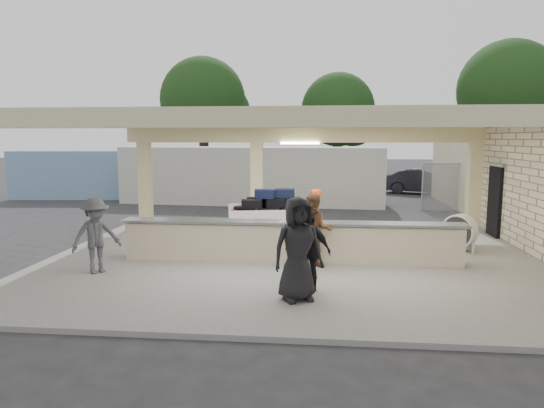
# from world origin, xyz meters

# --- Properties ---
(ground) EXTENTS (120.00, 120.00, 0.00)m
(ground) POSITION_xyz_m (0.00, 0.00, 0.00)
(ground) COLOR #242527
(ground) RESTS_ON ground
(pavilion) EXTENTS (12.01, 10.00, 3.55)m
(pavilion) POSITION_xyz_m (0.21, 0.66, 1.35)
(pavilion) COLOR slate
(pavilion) RESTS_ON ground
(baggage_counter) EXTENTS (8.20, 0.58, 0.98)m
(baggage_counter) POSITION_xyz_m (0.00, -0.50, 0.59)
(baggage_counter) COLOR beige
(baggage_counter) RESTS_ON pavilion
(luggage_cart) EXTENTS (2.76, 2.03, 1.46)m
(luggage_cart) POSITION_xyz_m (-0.79, 2.15, 0.88)
(luggage_cart) COLOR silver
(luggage_cart) RESTS_ON pavilion
(drum_fan) EXTENTS (0.84, 0.82, 0.98)m
(drum_fan) POSITION_xyz_m (4.34, 1.00, 0.63)
(drum_fan) COLOR silver
(drum_fan) RESTS_ON pavilion
(baggage_handler) EXTENTS (0.41, 0.65, 1.67)m
(baggage_handler) POSITION_xyz_m (0.53, 0.41, 0.93)
(baggage_handler) COLOR #F5310C
(baggage_handler) RESTS_ON pavilion
(passenger_a) EXTENTS (0.85, 0.42, 1.71)m
(passenger_a) POSITION_xyz_m (0.58, -1.00, 0.95)
(passenger_a) COLOR brown
(passenger_a) RESTS_ON pavilion
(passenger_b) EXTENTS (1.00, 0.64, 1.60)m
(passenger_b) POSITION_xyz_m (0.46, -2.71, 0.90)
(passenger_b) COLOR black
(passenger_b) RESTS_ON pavilion
(passenger_c) EXTENTS (1.03, 1.02, 1.66)m
(passenger_c) POSITION_xyz_m (-4.19, -1.89, 0.93)
(passenger_c) COLOR #444448
(passenger_c) RESTS_ON pavilion
(passenger_d) EXTENTS (1.01, 0.73, 1.91)m
(passenger_d) POSITION_xyz_m (0.29, -3.26, 1.06)
(passenger_d) COLOR black
(passenger_d) RESTS_ON pavilion
(car_white_a) EXTENTS (5.31, 3.78, 1.38)m
(car_white_a) POSITION_xyz_m (9.80, 13.69, 0.69)
(car_white_a) COLOR silver
(car_white_a) RESTS_ON ground
(car_white_b) EXTENTS (5.01, 2.29, 1.53)m
(car_white_b) POSITION_xyz_m (11.09, 13.78, 0.77)
(car_white_b) COLOR silver
(car_white_b) RESTS_ON ground
(car_dark) EXTENTS (4.32, 2.46, 1.36)m
(car_dark) POSITION_xyz_m (6.28, 15.28, 0.68)
(car_dark) COLOR black
(car_dark) RESTS_ON ground
(container_white) EXTENTS (12.30, 3.30, 2.63)m
(container_white) POSITION_xyz_m (-2.50, 10.54, 1.32)
(container_white) COLOR beige
(container_white) RESTS_ON ground
(container_blue) EXTENTS (9.44, 3.13, 2.41)m
(container_blue) POSITION_xyz_m (-10.22, 12.06, 1.20)
(container_blue) COLOR #779ABE
(container_blue) RESTS_ON ground
(tree_left) EXTENTS (6.60, 6.30, 9.00)m
(tree_left) POSITION_xyz_m (-7.68, 24.16, 5.59)
(tree_left) COLOR #382619
(tree_left) RESTS_ON ground
(tree_mid) EXTENTS (6.00, 5.60, 8.00)m
(tree_mid) POSITION_xyz_m (2.32, 26.16, 4.96)
(tree_mid) COLOR #382619
(tree_mid) RESTS_ON ground
(tree_right) EXTENTS (7.20, 7.00, 10.00)m
(tree_right) POSITION_xyz_m (14.32, 25.16, 6.21)
(tree_right) COLOR #382619
(tree_right) RESTS_ON ground
(adjacent_building) EXTENTS (6.00, 8.00, 3.20)m
(adjacent_building) POSITION_xyz_m (9.50, 10.00, 1.60)
(adjacent_building) COLOR beige
(adjacent_building) RESTS_ON ground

